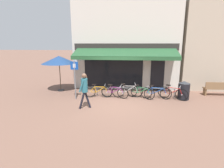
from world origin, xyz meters
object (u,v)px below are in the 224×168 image
at_px(litter_bin, 184,90).
at_px(park_bench, 218,88).
at_px(bicycle_purple, 115,92).
at_px(parking_sign, 75,76).
at_px(bicycle_blue, 156,93).
at_px(bicycle_red, 173,93).
at_px(cafe_parasol, 59,60).
at_px(pedestrian_adult, 84,87).
at_px(bicycle_orange, 98,91).
at_px(bicycle_green, 140,92).
at_px(bicycle_silver, 128,91).

distance_m(litter_bin, park_bench, 2.47).
bearing_deg(bicycle_purple, parking_sign, -155.79).
distance_m(bicycle_blue, bicycle_red, 0.92).
bearing_deg(cafe_parasol, pedestrian_adult, -51.03).
relative_size(bicycle_purple, parking_sign, 0.76).
distance_m(parking_sign, cafe_parasol, 2.41).
xyz_separation_m(bicycle_red, pedestrian_adult, (-4.60, -1.90, 0.71)).
height_order(bicycle_red, park_bench, bicycle_red).
distance_m(bicycle_orange, park_bench, 7.27).
distance_m(litter_bin, parking_sign, 6.23).
height_order(bicycle_green, litter_bin, litter_bin).
relative_size(bicycle_purple, bicycle_blue, 0.95).
distance_m(bicycle_silver, parking_sign, 3.18).
relative_size(bicycle_silver, cafe_parasol, 0.78).
xyz_separation_m(bicycle_green, park_bench, (4.72, 0.98, 0.11)).
bearing_deg(pedestrian_adult, cafe_parasol, 126.69).
relative_size(bicycle_red, cafe_parasol, 0.68).
xyz_separation_m(bicycle_orange, bicycle_silver, (1.72, 0.14, 0.03)).
bearing_deg(bicycle_orange, parking_sign, -162.72).
bearing_deg(bicycle_green, pedestrian_adult, -119.52).
height_order(bicycle_green, parking_sign, parking_sign).
bearing_deg(bicycle_purple, bicycle_silver, 27.45).
bearing_deg(bicycle_orange, bicycle_blue, -2.70).
bearing_deg(pedestrian_adult, bicycle_silver, 42.05).
xyz_separation_m(bicycle_red, litter_bin, (0.63, 0.11, 0.15)).
bearing_deg(parking_sign, bicycle_orange, 21.30).
height_order(bicycle_green, bicycle_red, bicycle_red).
xyz_separation_m(bicycle_blue, cafe_parasol, (-6.16, 1.12, 1.73)).
bearing_deg(parking_sign, litter_bin, 5.81).
height_order(bicycle_orange, bicycle_green, bicycle_green).
relative_size(bicycle_blue, litter_bin, 1.65).
bearing_deg(bicycle_blue, bicycle_silver, -177.11).
distance_m(bicycle_red, parking_sign, 5.62).
bearing_deg(bicycle_green, bicycle_blue, 23.17).
distance_m(bicycle_purple, park_bench, 6.33).
relative_size(bicycle_red, parking_sign, 0.72).
bearing_deg(pedestrian_adult, bicycle_orange, 77.66).
distance_m(bicycle_orange, bicycle_green, 2.47).
relative_size(bicycle_orange, litter_bin, 1.56).
distance_m(bicycle_silver, litter_bin, 3.19).
xyz_separation_m(bicycle_blue, litter_bin, (1.55, 0.06, 0.18)).
xyz_separation_m(bicycle_purple, bicycle_blue, (2.39, 0.13, -0.01)).
distance_m(pedestrian_adult, parking_sign, 1.67).
xyz_separation_m(bicycle_silver, cafe_parasol, (-4.53, 1.06, 1.70)).
height_order(bicycle_green, park_bench, park_bench).
relative_size(bicycle_blue, bicycle_red, 1.10).
bearing_deg(bicycle_green, litter_bin, 26.01).
bearing_deg(bicycle_green, bicycle_red, 22.90).
bearing_deg(pedestrian_adult, bicycle_red, 20.14).
height_order(bicycle_silver, parking_sign, parking_sign).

